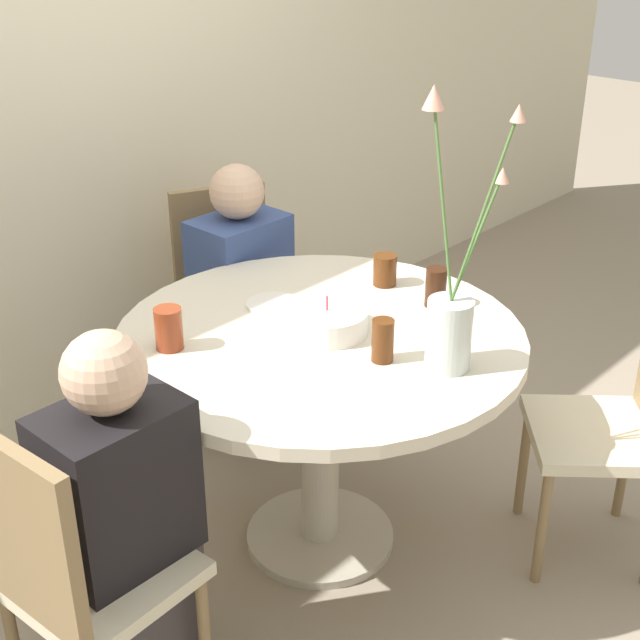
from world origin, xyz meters
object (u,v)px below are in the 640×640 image
at_px(birthday_cake, 327,321).
at_px(drink_glass_1, 169,329).
at_px(drink_glass_3, 385,270).
at_px(chair_far_back, 625,412).
at_px(drink_glass_0, 383,340).
at_px(drink_glass_2, 436,287).
at_px(person_boy, 242,310).
at_px(person_guest, 124,538).
at_px(chair_right_flank, 71,567).
at_px(chair_near_front, 229,291).
at_px(flower_vase, 450,313).
at_px(side_plate, 273,304).

bearing_deg(birthday_cake, drink_glass_1, 145.37).
xyz_separation_m(birthday_cake, drink_glass_3, (0.39, 0.10, 0.02)).
relative_size(chair_far_back, drink_glass_0, 7.40).
bearing_deg(drink_glass_0, drink_glass_2, 15.01).
bearing_deg(person_boy, birthday_cake, -113.21).
xyz_separation_m(person_boy, person_guest, (-1.10, -0.75, 0.00)).
xyz_separation_m(drink_glass_0, drink_glass_1, (-0.36, 0.49, 0.00)).
xyz_separation_m(birthday_cake, person_guest, (-0.79, -0.03, -0.31)).
distance_m(drink_glass_1, drink_glass_2, 0.84).
bearing_deg(drink_glass_1, person_guest, -144.08).
distance_m(chair_right_flank, birthday_cake, 0.99).
relative_size(person_boy, person_guest, 1.00).
relative_size(drink_glass_2, person_boy, 0.12).
bearing_deg(chair_far_back, drink_glass_1, -85.09).
distance_m(birthday_cake, drink_glass_0, 0.23).
bearing_deg(drink_glass_2, person_guest, 175.45).
bearing_deg(person_boy, drink_glass_1, -146.41).
relative_size(birthday_cake, drink_glass_3, 2.35).
bearing_deg(chair_near_front, drink_glass_1, -116.79).
height_order(birthday_cake, flower_vase, flower_vase).
height_order(chair_far_back, drink_glass_1, chair_far_back).
relative_size(flower_vase, drink_glass_0, 6.10).
xyz_separation_m(flower_vase, drink_glass_2, (0.30, 0.26, -0.10)).
bearing_deg(chair_right_flank, flower_vase, -112.01).
relative_size(chair_near_front, birthday_cake, 3.76).
bearing_deg(flower_vase, drink_glass_1, 124.90).
distance_m(side_plate, drink_glass_0, 0.48).
height_order(chair_near_front, person_guest, person_guest).
bearing_deg(person_guest, birthday_cake, 2.45).
relative_size(flower_vase, drink_glass_3, 7.30).
bearing_deg(drink_glass_1, person_boy, 33.59).
xyz_separation_m(side_plate, drink_glass_0, (-0.04, -0.48, 0.06)).
relative_size(flower_vase, drink_glass_2, 6.05).
bearing_deg(chair_far_back, chair_right_flank, -63.47).
xyz_separation_m(drink_glass_1, drink_glass_3, (0.77, -0.17, -0.01)).
bearing_deg(side_plate, chair_right_flank, -163.18).
bearing_deg(chair_far_back, person_boy, -119.15).
relative_size(side_plate, person_boy, 0.16).
bearing_deg(chair_near_front, drink_glass_3, -64.37).
xyz_separation_m(chair_far_back, flower_vase, (-0.52, 0.31, 0.42)).
bearing_deg(chair_near_front, flower_vase, -79.09).
height_order(chair_right_flank, drink_glass_3, chair_right_flank).
xyz_separation_m(chair_right_flank, drink_glass_0, (0.92, -0.19, 0.32)).
relative_size(drink_glass_0, person_boy, 0.12).
bearing_deg(chair_near_front, side_plate, -95.31).
xyz_separation_m(chair_far_back, birthday_cake, (-0.59, 0.70, 0.29)).
relative_size(flower_vase, person_boy, 0.70).
height_order(side_plate, drink_glass_0, drink_glass_0).
bearing_deg(person_boy, side_plate, -121.46).
distance_m(chair_near_front, drink_glass_1, 1.02).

